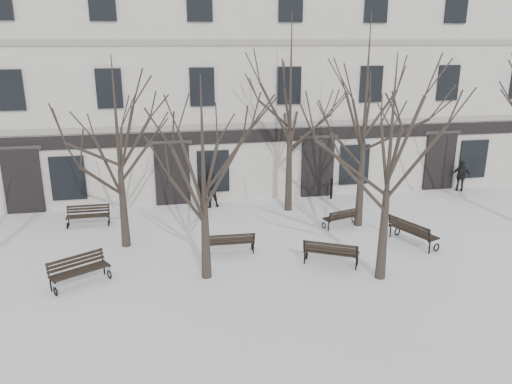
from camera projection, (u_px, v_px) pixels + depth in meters
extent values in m
plane|color=white|center=(287.00, 271.00, 16.66)|extent=(100.00, 100.00, 0.00)
cube|color=beige|center=(231.00, 76.00, 27.27)|extent=(40.00, 10.00, 11.00)
cube|color=gray|center=(246.00, 126.00, 23.10)|extent=(40.00, 0.12, 0.25)
cube|color=gray|center=(246.00, 42.00, 22.02)|extent=(40.00, 0.12, 0.25)
cube|color=black|center=(247.00, 136.00, 23.24)|extent=(40.00, 0.10, 0.60)
cube|color=black|center=(23.00, 181.00, 21.92)|extent=(1.60, 0.22, 2.90)
cube|color=#2D2B28|center=(18.00, 148.00, 21.45)|extent=(1.90, 0.08, 0.18)
cube|color=black|center=(68.00, 178.00, 22.25)|extent=(1.50, 0.14, 2.00)
cube|color=black|center=(172.00, 174.00, 23.08)|extent=(1.60, 0.22, 2.90)
cube|color=#2D2B28|center=(171.00, 143.00, 22.60)|extent=(1.90, 0.08, 0.18)
cube|color=black|center=(213.00, 171.00, 23.41)|extent=(1.50, 0.14, 2.00)
cube|color=black|center=(317.00, 167.00, 24.32)|extent=(1.60, 0.22, 2.90)
cube|color=#2D2B28|center=(319.00, 137.00, 23.85)|extent=(1.90, 0.08, 0.18)
cube|color=black|center=(354.00, 165.00, 24.66)|extent=(1.50, 0.14, 2.00)
cube|color=black|center=(439.00, 162.00, 25.48)|extent=(1.60, 0.22, 2.90)
cube|color=#2D2B28|center=(443.00, 133.00, 25.00)|extent=(1.90, 0.08, 0.18)
cube|color=black|center=(473.00, 159.00, 25.81)|extent=(1.50, 0.14, 2.00)
cube|color=black|center=(10.00, 90.00, 20.78)|extent=(1.10, 0.14, 1.70)
cube|color=black|center=(109.00, 88.00, 21.49)|extent=(1.10, 0.14, 1.70)
cube|color=black|center=(202.00, 87.00, 22.20)|extent=(1.10, 0.14, 1.70)
cube|color=black|center=(199.00, 1.00, 21.15)|extent=(1.10, 0.14, 1.70)
cube|color=black|center=(289.00, 85.00, 22.91)|extent=(1.10, 0.14, 1.70)
cube|color=black|center=(291.00, 2.00, 21.86)|extent=(1.10, 0.14, 1.70)
cube|color=black|center=(371.00, 84.00, 23.62)|extent=(1.10, 0.14, 1.70)
cube|color=black|center=(376.00, 3.00, 22.57)|extent=(1.10, 0.14, 1.70)
cube|color=black|center=(448.00, 83.00, 24.33)|extent=(1.10, 0.14, 1.70)
cube|color=black|center=(457.00, 4.00, 23.28)|extent=(1.10, 0.14, 1.70)
cone|color=black|center=(206.00, 238.00, 15.88)|extent=(0.34, 0.34, 2.71)
cone|color=black|center=(383.00, 235.00, 15.79)|extent=(0.34, 0.34, 2.97)
cone|color=black|center=(124.00, 209.00, 18.31)|extent=(0.34, 0.34, 2.93)
cone|color=black|center=(289.00, 172.00, 22.17)|extent=(0.34, 0.34, 3.57)
cone|color=black|center=(361.00, 184.00, 20.32)|extent=(0.34, 0.34, 3.53)
torus|color=black|center=(55.00, 291.00, 15.03)|extent=(0.19, 0.28, 0.30)
cylinder|color=black|center=(51.00, 285.00, 15.27)|extent=(0.05, 0.05, 0.46)
cube|color=black|center=(52.00, 280.00, 15.07)|extent=(0.33, 0.51, 0.05)
torus|color=black|center=(109.00, 274.00, 16.12)|extent=(0.19, 0.28, 0.30)
cylinder|color=black|center=(104.00, 268.00, 16.36)|extent=(0.05, 0.05, 0.46)
cube|color=black|center=(106.00, 264.00, 16.16)|extent=(0.33, 0.51, 0.05)
cube|color=black|center=(83.00, 273.00, 15.45)|extent=(1.63, 1.01, 0.04)
cube|color=black|center=(81.00, 272.00, 15.55)|extent=(1.63, 1.01, 0.04)
cube|color=black|center=(79.00, 270.00, 15.65)|extent=(1.63, 1.01, 0.04)
cube|color=black|center=(77.00, 269.00, 15.76)|extent=(1.63, 1.01, 0.04)
cube|color=black|center=(76.00, 265.00, 15.75)|extent=(1.60, 0.96, 0.09)
cube|color=black|center=(76.00, 261.00, 15.73)|extent=(1.60, 0.96, 0.09)
cube|color=black|center=(75.00, 257.00, 15.71)|extent=(1.60, 0.96, 0.09)
cylinder|color=black|center=(48.00, 271.00, 15.20)|extent=(0.11, 0.15, 0.51)
cylinder|color=black|center=(102.00, 255.00, 16.29)|extent=(0.11, 0.15, 0.51)
torus|color=black|center=(252.00, 247.00, 18.32)|extent=(0.06, 0.28, 0.27)
cylinder|color=black|center=(253.00, 248.00, 17.98)|extent=(0.05, 0.05, 0.43)
cube|color=black|center=(253.00, 241.00, 18.07)|extent=(0.06, 0.52, 0.05)
torus|color=black|center=(208.00, 249.00, 18.08)|extent=(0.06, 0.28, 0.27)
cylinder|color=black|center=(209.00, 251.00, 17.74)|extent=(0.05, 0.05, 0.43)
cube|color=black|center=(208.00, 244.00, 17.84)|extent=(0.06, 0.52, 0.05)
cube|color=black|center=(230.00, 240.00, 18.15)|extent=(1.70, 0.14, 0.03)
cube|color=black|center=(231.00, 241.00, 18.02)|extent=(1.70, 0.14, 0.03)
cube|color=black|center=(231.00, 242.00, 17.90)|extent=(1.70, 0.14, 0.03)
cube|color=black|center=(231.00, 244.00, 17.77)|extent=(1.70, 0.14, 0.03)
cube|color=black|center=(231.00, 241.00, 17.70)|extent=(1.70, 0.09, 0.09)
cube|color=black|center=(231.00, 238.00, 17.65)|extent=(1.70, 0.09, 0.09)
cube|color=black|center=(231.00, 236.00, 17.60)|extent=(1.70, 0.09, 0.09)
cylinder|color=black|center=(254.00, 239.00, 17.79)|extent=(0.04, 0.14, 0.47)
cylinder|color=black|center=(209.00, 241.00, 17.55)|extent=(0.04, 0.14, 0.47)
torus|color=black|center=(357.00, 262.00, 17.04)|extent=(0.18, 0.29, 0.30)
cylinder|color=black|center=(356.00, 264.00, 16.68)|extent=(0.05, 0.05, 0.46)
cube|color=black|center=(357.00, 255.00, 16.78)|extent=(0.31, 0.53, 0.05)
torus|color=black|center=(307.00, 256.00, 17.53)|extent=(0.18, 0.29, 0.30)
cylinder|color=black|center=(305.00, 257.00, 17.16)|extent=(0.05, 0.05, 0.46)
cube|color=black|center=(306.00, 249.00, 17.26)|extent=(0.31, 0.53, 0.05)
cube|color=black|center=(332.00, 249.00, 17.22)|extent=(1.69, 0.94, 0.04)
cube|color=black|center=(332.00, 251.00, 17.09)|extent=(1.69, 0.94, 0.04)
cube|color=black|center=(331.00, 252.00, 16.96)|extent=(1.69, 0.94, 0.04)
cube|color=black|center=(330.00, 254.00, 16.83)|extent=(1.69, 0.94, 0.04)
cube|color=black|center=(330.00, 251.00, 16.75)|extent=(1.67, 0.89, 0.09)
cube|color=black|center=(330.00, 248.00, 16.69)|extent=(1.67, 0.89, 0.09)
cube|color=black|center=(330.00, 244.00, 16.64)|extent=(1.67, 0.89, 0.09)
cylinder|color=black|center=(357.00, 253.00, 16.47)|extent=(0.10, 0.15, 0.51)
cylinder|color=black|center=(304.00, 247.00, 16.96)|extent=(0.10, 0.15, 0.51)
torus|color=black|center=(68.00, 226.00, 20.36)|extent=(0.05, 0.28, 0.28)
cylinder|color=black|center=(69.00, 221.00, 20.66)|extent=(0.05, 0.05, 0.43)
cube|color=black|center=(67.00, 218.00, 20.44)|extent=(0.05, 0.53, 0.05)
torus|color=black|center=(109.00, 223.00, 20.66)|extent=(0.05, 0.28, 0.28)
cylinder|color=black|center=(109.00, 219.00, 20.96)|extent=(0.05, 0.05, 0.43)
cube|color=black|center=(108.00, 215.00, 20.73)|extent=(0.05, 0.53, 0.05)
cube|color=black|center=(87.00, 218.00, 20.38)|extent=(1.72, 0.09, 0.03)
cube|color=black|center=(88.00, 216.00, 20.51)|extent=(1.72, 0.09, 0.03)
cube|color=black|center=(88.00, 215.00, 20.63)|extent=(1.72, 0.09, 0.03)
cube|color=black|center=(89.00, 214.00, 20.76)|extent=(1.72, 0.09, 0.03)
cube|color=black|center=(88.00, 211.00, 20.76)|extent=(1.72, 0.04, 0.09)
cube|color=black|center=(88.00, 208.00, 20.74)|extent=(1.72, 0.04, 0.09)
cube|color=black|center=(88.00, 206.00, 20.73)|extent=(1.72, 0.04, 0.09)
cylinder|color=black|center=(68.00, 211.00, 20.62)|extent=(0.04, 0.14, 0.48)
cylinder|color=black|center=(109.00, 209.00, 20.91)|extent=(0.04, 0.14, 0.48)
torus|color=black|center=(353.00, 219.00, 21.12)|extent=(0.12, 0.26, 0.26)
cylinder|color=black|center=(359.00, 220.00, 20.82)|extent=(0.05, 0.05, 0.41)
cube|color=black|center=(356.00, 214.00, 20.90)|extent=(0.19, 0.49, 0.05)
torus|color=black|center=(324.00, 225.00, 20.42)|extent=(0.12, 0.26, 0.26)
cylinder|color=black|center=(329.00, 226.00, 20.12)|extent=(0.05, 0.05, 0.41)
cube|color=black|center=(326.00, 220.00, 20.20)|extent=(0.19, 0.49, 0.05)
cube|color=black|center=(339.00, 215.00, 20.71)|extent=(1.58, 0.57, 0.03)
cube|color=black|center=(341.00, 216.00, 20.61)|extent=(1.58, 0.57, 0.03)
cube|color=black|center=(342.00, 217.00, 20.50)|extent=(1.58, 0.57, 0.03)
cube|color=black|center=(344.00, 218.00, 20.39)|extent=(1.58, 0.57, 0.03)
cube|color=black|center=(345.00, 216.00, 20.33)|extent=(1.57, 0.52, 0.08)
cube|color=black|center=(345.00, 213.00, 20.28)|extent=(1.57, 0.52, 0.08)
cube|color=black|center=(346.00, 211.00, 20.23)|extent=(1.57, 0.52, 0.08)
cylinder|color=black|center=(360.00, 212.00, 20.65)|extent=(0.07, 0.13, 0.45)
cylinder|color=black|center=(330.00, 218.00, 19.95)|extent=(0.07, 0.13, 0.45)
torus|color=black|center=(436.00, 247.00, 18.19)|extent=(0.32, 0.17, 0.32)
cylinder|color=black|center=(429.00, 247.00, 17.96)|extent=(0.05, 0.05, 0.49)
cube|color=black|center=(434.00, 240.00, 17.99)|extent=(0.58, 0.27, 0.05)
torus|color=black|center=(397.00, 232.00, 19.70)|extent=(0.32, 0.17, 0.32)
cylinder|color=black|center=(390.00, 231.00, 19.47)|extent=(0.05, 0.05, 0.49)
cube|color=black|center=(394.00, 224.00, 19.50)|extent=(0.58, 0.27, 0.05)
cube|color=black|center=(418.00, 230.00, 18.86)|extent=(0.82, 1.87, 0.04)
cube|color=black|center=(415.00, 231.00, 18.78)|extent=(0.82, 1.87, 0.04)
cube|color=black|center=(412.00, 232.00, 18.70)|extent=(0.82, 1.87, 0.04)
cube|color=black|center=(409.00, 232.00, 18.62)|extent=(0.82, 1.87, 0.04)
cube|color=black|center=(409.00, 229.00, 18.56)|extent=(0.77, 1.85, 0.10)
cube|color=black|center=(409.00, 226.00, 18.51)|extent=(0.77, 1.85, 0.10)
cube|color=black|center=(409.00, 223.00, 18.46)|extent=(0.77, 1.85, 0.10)
cylinder|color=black|center=(429.00, 236.00, 17.78)|extent=(0.16, 0.10, 0.55)
cylinder|color=black|center=(390.00, 221.00, 19.28)|extent=(0.16, 0.10, 0.55)
cylinder|color=black|center=(201.00, 196.00, 22.86)|extent=(0.13, 0.13, 1.09)
sphere|color=black|center=(201.00, 184.00, 22.70)|extent=(0.15, 0.15, 0.15)
cylinder|color=black|center=(331.00, 190.00, 24.14)|extent=(0.11, 0.11, 0.93)
sphere|color=black|center=(332.00, 180.00, 24.00)|extent=(0.13, 0.13, 0.13)
imported|color=black|center=(210.00, 207.00, 23.11)|extent=(0.96, 0.84, 1.69)
imported|color=black|center=(459.00, 191.00, 25.54)|extent=(1.00, 0.78, 1.58)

